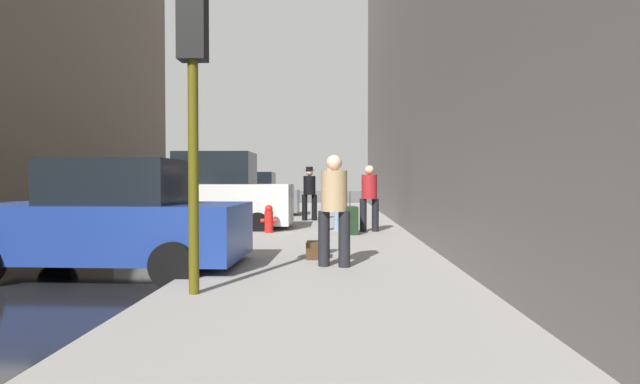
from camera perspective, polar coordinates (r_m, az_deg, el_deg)
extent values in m
plane|color=black|center=(11.31, -31.33, -6.34)|extent=(120.00, 120.00, 0.00)
cube|color=gray|center=(9.48, 0.93, -7.14)|extent=(4.00, 40.00, 0.15)
cube|color=navy|center=(8.44, -23.10, -4.08)|extent=(4.24, 1.94, 0.84)
cube|color=black|center=(8.32, -21.91, 1.03)|extent=(1.93, 1.61, 0.70)
cylinder|color=black|center=(9.94, -27.81, -5.47)|extent=(0.64, 0.23, 0.64)
cylinder|color=black|center=(8.85, -12.40, -6.17)|extent=(0.64, 0.23, 0.64)
cylinder|color=black|center=(7.12, -16.43, -8.03)|extent=(0.64, 0.23, 0.64)
cube|color=silver|center=(14.25, -12.57, -1.32)|extent=(4.62, 1.89, 1.10)
cube|color=black|center=(14.20, -11.81, 2.63)|extent=(2.09, 1.59, 0.90)
cylinder|color=black|center=(15.58, -17.11, -2.97)|extent=(0.64, 0.23, 0.64)
cylinder|color=black|center=(13.85, -19.50, -3.51)|extent=(0.64, 0.23, 0.64)
cylinder|color=black|center=(14.92, -6.12, -3.11)|extent=(0.64, 0.23, 0.64)
cylinder|color=black|center=(13.10, -7.15, -3.72)|extent=(0.64, 0.23, 0.64)
cube|color=slate|center=(19.46, -8.66, -0.99)|extent=(4.24, 1.94, 0.84)
cube|color=black|center=(19.41, -8.08, 1.22)|extent=(1.93, 1.61, 0.70)
cylinder|color=black|center=(20.63, -11.99, -1.90)|extent=(0.64, 0.23, 0.64)
cylinder|color=black|center=(18.84, -13.20, -2.21)|extent=(0.64, 0.23, 0.64)
cylinder|color=black|center=(20.22, -4.41, -1.94)|extent=(0.64, 0.23, 0.64)
cylinder|color=black|center=(18.39, -4.91, -2.27)|extent=(0.64, 0.23, 0.64)
cylinder|color=red|center=(12.68, -5.87, -3.41)|extent=(0.22, 0.22, 0.55)
sphere|color=red|center=(12.66, -5.87, -1.92)|extent=(0.20, 0.20, 0.20)
cylinder|color=red|center=(12.70, -6.58, -3.28)|extent=(0.10, 0.09, 0.09)
cylinder|color=red|center=(12.66, -5.15, -3.29)|extent=(0.10, 0.09, 0.09)
cylinder|color=#514C0F|center=(5.97, -14.29, 5.90)|extent=(0.12, 0.12, 3.60)
cube|color=black|center=(6.23, -14.36, 18.37)|extent=(0.32, 0.24, 0.90)
sphere|color=red|center=(6.44, -14.03, 20.42)|extent=(0.14, 0.14, 0.14)
sphere|color=yellow|center=(6.35, -14.01, 18.04)|extent=(0.14, 0.14, 0.14)
sphere|color=green|center=(6.28, -14.00, 15.59)|extent=(0.14, 0.14, 0.14)
cylinder|color=black|center=(12.91, 4.96, -2.65)|extent=(0.20, 0.20, 0.85)
cylinder|color=black|center=(12.98, 6.34, -2.64)|extent=(0.20, 0.20, 0.85)
cylinder|color=#A51E23|center=(12.92, 5.66, 0.61)|extent=(0.46, 0.46, 0.62)
sphere|color=beige|center=(12.92, 5.66, 2.51)|extent=(0.24, 0.24, 0.24)
cylinder|color=black|center=(16.51, -0.66, -1.78)|extent=(0.19, 0.19, 0.85)
cylinder|color=black|center=(16.50, -1.77, -1.79)|extent=(0.19, 0.19, 0.85)
cylinder|color=black|center=(16.48, -1.21, 0.77)|extent=(0.43, 0.43, 0.62)
sphere|color=beige|center=(16.49, -1.21, 2.26)|extent=(0.24, 0.24, 0.24)
cylinder|color=black|center=(16.49, -1.21, 2.51)|extent=(0.34, 0.34, 0.02)
cylinder|color=black|center=(16.49, -1.21, 2.72)|extent=(0.23, 0.23, 0.11)
cylinder|color=black|center=(7.70, 0.46, -5.35)|extent=(0.22, 0.22, 0.85)
cylinder|color=black|center=(7.63, 2.80, -5.41)|extent=(0.22, 0.22, 0.85)
cylinder|color=tan|center=(7.61, 1.62, 0.12)|extent=(0.48, 0.48, 0.62)
sphere|color=beige|center=(7.61, 1.63, 3.36)|extent=(0.24, 0.24, 0.24)
cylinder|color=#728CB2|center=(13.19, 0.60, -2.57)|extent=(0.19, 0.19, 0.85)
cylinder|color=#728CB2|center=(13.16, 1.99, -2.58)|extent=(0.19, 0.19, 0.85)
cylinder|color=black|center=(13.14, 1.30, 0.63)|extent=(0.43, 0.43, 0.62)
sphere|color=tan|center=(13.14, 1.30, 2.50)|extent=(0.24, 0.24, 0.24)
cube|color=black|center=(12.31, 3.43, -3.25)|extent=(0.40, 0.59, 0.68)
cylinder|color=#333333|center=(12.27, 3.44, -0.83)|extent=(0.02, 0.02, 0.36)
cube|color=#472D19|center=(8.51, -0.46, -6.65)|extent=(0.32, 0.44, 0.28)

